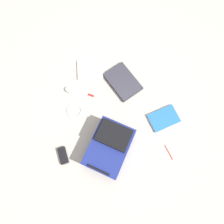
% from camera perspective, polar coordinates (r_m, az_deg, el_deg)
% --- Properties ---
extents(ground_plane, '(3.57, 3.57, 0.00)m').
position_cam_1_polar(ground_plane, '(1.80, 1.46, -0.29)').
color(ground_plane, gray).
extents(backpack, '(0.52, 0.48, 0.18)m').
position_cam_1_polar(backpack, '(1.67, -0.69, -9.72)').
color(backpack, navy).
rests_on(backpack, ground_plane).
extents(laptop, '(0.40, 0.35, 0.03)m').
position_cam_1_polar(laptop, '(1.90, 3.08, 8.64)').
color(laptop, '#24242C').
rests_on(laptop, ground_plane).
extents(book_manual, '(0.22, 0.25, 0.02)m').
position_cam_1_polar(book_manual, '(1.97, -6.20, 11.93)').
color(book_manual, silver).
rests_on(book_manual, ground_plane).
extents(book_comic, '(0.23, 0.29, 0.02)m').
position_cam_1_polar(book_comic, '(1.84, 14.46, -1.76)').
color(book_comic, silver).
rests_on(book_comic, ground_plane).
extents(computer_mouse, '(0.09, 0.11, 0.04)m').
position_cam_1_polar(computer_mouse, '(1.90, -11.84, 6.32)').
color(computer_mouse, silver).
rests_on(computer_mouse, ground_plane).
extents(cable_coil, '(0.14, 0.14, 0.01)m').
position_cam_1_polar(cable_coil, '(1.84, -10.62, 0.37)').
color(cable_coil, silver).
rests_on(cable_coil, ground_plane).
extents(power_brick, '(0.15, 0.08, 0.03)m').
position_cam_1_polar(power_brick, '(1.77, -13.71, -11.94)').
color(power_brick, black).
rests_on(power_brick, ground_plane).
extents(pen_black, '(0.13, 0.04, 0.01)m').
position_cam_1_polar(pen_black, '(1.81, 15.82, -10.98)').
color(pen_black, red).
rests_on(pen_black, ground_plane).
extents(usb_stick, '(0.04, 0.06, 0.01)m').
position_cam_1_polar(usb_stick, '(1.86, -6.01, 4.77)').
color(usb_stick, '#B21919').
rests_on(usb_stick, ground_plane).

